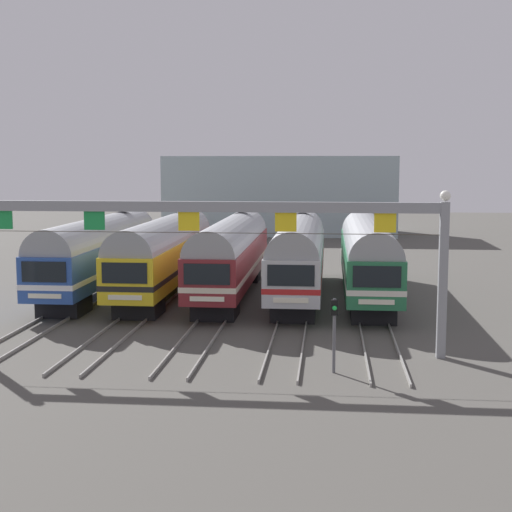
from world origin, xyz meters
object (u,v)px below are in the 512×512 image
object	(u,v)px
commuter_train_stainless	(299,253)
commuter_train_maroon	(231,252)
yard_signal_mast	(334,321)
catenary_gantry	(189,230)
commuter_train_yellow	(165,252)
commuter_train_blue	(99,251)
commuter_train_green	(368,254)

from	to	relation	value
commuter_train_stainless	commuter_train_maroon	bearing A→B (deg)	180.00
commuter_train_maroon	yard_signal_mast	xyz separation A→B (m)	(6.15, -16.24, -0.64)
commuter_train_stainless	catenary_gantry	size ratio (longest dim) A/B	0.83
yard_signal_mast	commuter_train_yellow	bearing A→B (deg)	122.27
commuter_train_blue	commuter_train_maroon	xyz separation A→B (m)	(8.20, 0.00, 0.00)
commuter_train_blue	commuter_train_yellow	world-z (taller)	same
commuter_train_stainless	catenary_gantry	distance (m)	14.34
catenary_gantry	commuter_train_maroon	bearing A→B (deg)	90.00
commuter_train_blue	catenary_gantry	xyz separation A→B (m)	(8.20, -13.50, 2.56)
commuter_train_green	catenary_gantry	xyz separation A→B (m)	(-8.20, -13.49, 2.56)
catenary_gantry	commuter_train_stainless	bearing A→B (deg)	73.10
commuter_train_blue	commuter_train_green	world-z (taller)	commuter_train_blue
commuter_train_stainless	yard_signal_mast	xyz separation A→B (m)	(2.05, -16.24, -0.64)
commuter_train_yellow	commuter_train_maroon	bearing A→B (deg)	0.00
catenary_gantry	yard_signal_mast	distance (m)	7.45
commuter_train_blue	commuter_train_yellow	distance (m)	4.10
commuter_train_blue	catenary_gantry	distance (m)	16.00
commuter_train_green	catenary_gantry	bearing A→B (deg)	-121.29
commuter_train_green	catenary_gantry	distance (m)	16.00
commuter_train_yellow	catenary_gantry	world-z (taller)	catenary_gantry
commuter_train_stainless	yard_signal_mast	bearing A→B (deg)	-82.80
commuter_train_yellow	commuter_train_green	world-z (taller)	commuter_train_yellow
commuter_train_maroon	commuter_train_green	size ratio (longest dim) A/B	1.00
commuter_train_green	catenary_gantry	world-z (taller)	catenary_gantry
commuter_train_maroon	yard_signal_mast	distance (m)	17.38
commuter_train_green	catenary_gantry	size ratio (longest dim) A/B	0.83
commuter_train_yellow	commuter_train_stainless	distance (m)	8.20
commuter_train_blue	yard_signal_mast	bearing A→B (deg)	-48.53
commuter_train_yellow	catenary_gantry	bearing A→B (deg)	-73.10
commuter_train_blue	commuter_train_green	distance (m)	16.40
commuter_train_blue	commuter_train_stainless	size ratio (longest dim) A/B	1.00
commuter_train_stainless	commuter_train_green	size ratio (longest dim) A/B	1.00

